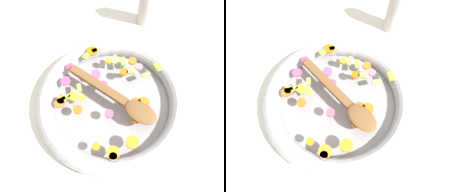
{
  "view_description": "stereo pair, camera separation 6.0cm",
  "coord_description": "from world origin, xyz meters",
  "views": [
    {
      "loc": [
        0.25,
        0.09,
        0.58
      ],
      "look_at": [
        0.0,
        0.0,
        0.05
      ],
      "focal_mm": 35.0,
      "sensor_mm": 36.0,
      "label": 1
    },
    {
      "loc": [
        0.23,
        0.14,
        0.58
      ],
      "look_at": [
        0.0,
        0.0,
        0.05
      ],
      "focal_mm": 35.0,
      "sensor_mm": 36.0,
      "label": 2
    }
  ],
  "objects": [
    {
      "name": "ground_plane",
      "position": [
        0.0,
        0.0,
        0.0
      ],
      "size": [
        4.0,
        4.0,
        0.0
      ],
      "primitive_type": "plane",
      "color": "silver"
    },
    {
      "name": "skillet",
      "position": [
        0.0,
        0.0,
        0.02
      ],
      "size": [
        0.43,
        0.43,
        0.05
      ],
      "color": "gray",
      "rests_on": "ground_plane"
    },
    {
      "name": "wooden_spoon",
      "position": [
        0.01,
        0.03,
        0.06
      ],
      "size": [
        0.12,
        0.28,
        0.01
      ],
      "color": "brown",
      "rests_on": "chopped_vegetables"
    },
    {
      "name": "pepper_mill",
      "position": [
        -0.35,
        -0.0,
        0.08
      ],
      "size": [
        0.05,
        0.05,
        0.18
      ],
      "color": "#B2ADA3",
      "rests_on": "ground_plane"
    },
    {
      "name": "chopped_vegetables",
      "position": [
        -0.0,
        -0.02,
        0.05
      ],
      "size": [
        0.32,
        0.27,
        0.01
      ],
      "color": "orange",
      "rests_on": "skillet"
    }
  ]
}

